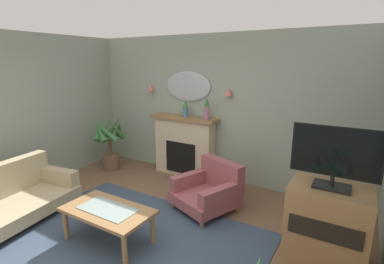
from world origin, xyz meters
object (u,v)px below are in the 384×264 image
wall_sconce_left (151,87)px  tv_flatscreen (335,156)px  mantel_vase_left (185,108)px  wall_sconce_right (228,92)px  tv_cabinet (327,226)px  armchair_in_corner (210,189)px  mantel_vase_centre (207,108)px  fireplace (184,146)px  coffee_table (108,213)px  floral_couch (6,200)px  potted_plant_corner_palm (110,142)px  wall_mirror (188,86)px

wall_sconce_left → tv_flatscreen: size_ratio=0.17×
mantel_vase_left → wall_sconce_right: size_ratio=2.33×
tv_cabinet → armchair_in_corner: bearing=164.6°
mantel_vase_left → mantel_vase_centre: (0.45, 0.00, 0.04)m
fireplace → wall_sconce_left: 1.38m
coffee_table → tv_flatscreen: bearing=21.6°
wall_sconce_left → floral_couch: bearing=-96.4°
wall_sconce_left → potted_plant_corner_palm: bearing=-134.2°
tv_flatscreen → wall_mirror: bearing=150.0°
wall_sconce_left → floral_couch: size_ratio=0.08×
wall_mirror → floral_couch: 3.39m
wall_mirror → wall_sconce_left: 0.85m
fireplace → tv_flatscreen: bearing=-27.7°
mantel_vase_centre → potted_plant_corner_palm: bearing=-165.6°
armchair_in_corner → potted_plant_corner_palm: size_ratio=0.97×
wall_mirror → potted_plant_corner_palm: size_ratio=0.89×
floral_couch → wall_sconce_left: bearing=83.6°
fireplace → wall_sconce_right: (0.85, 0.09, 1.09)m
mantel_vase_centre → wall_sconce_right: wall_sconce_right is taller
mantel_vase_left → wall_sconce_left: 0.97m
mantel_vase_left → wall_mirror: size_ratio=0.34×
mantel_vase_left → floral_couch: bearing=-114.3°
mantel_vase_left → armchair_in_corner: (1.00, -0.91, -1.01)m
fireplace → tv_flatscreen: (2.69, -1.41, 0.68)m
potted_plant_corner_palm → floral_couch: bearing=-82.4°
potted_plant_corner_palm → tv_cabinet: bearing=-11.7°
mantel_vase_centre → wall_sconce_left: wall_sconce_left is taller
coffee_table → potted_plant_corner_palm: 2.58m
coffee_table → potted_plant_corner_palm: potted_plant_corner_palm is taller
wall_mirror → tv_cabinet: (2.69, -1.53, -1.26)m
wall_mirror → mantel_vase_left: bearing=-73.6°
floral_couch → coffee_table: bearing=14.3°
wall_mirror → potted_plant_corner_palm: bearing=-155.2°
fireplace → tv_cabinet: bearing=-27.3°
armchair_in_corner → coffee_table: bearing=-115.5°
coffee_table → fireplace: bearing=99.4°
mantel_vase_left → tv_cabinet: size_ratio=0.36×
fireplace → tv_cabinet: (2.69, -1.39, -0.12)m
wall_sconce_left → armchair_in_corner: 2.55m
mantel_vase_left → tv_cabinet: 3.10m
mantel_vase_centre → tv_flatscreen: mantel_vase_centre is taller
fireplace → mantel_vase_centre: 0.94m
floral_couch → potted_plant_corner_palm: (-0.29, 2.19, 0.25)m
fireplace → wall_sconce_right: size_ratio=9.71×
fireplace → wall_sconce_left: size_ratio=9.71×
wall_sconce_left → mantel_vase_centre: bearing=-5.1°
tv_cabinet → coffee_table: bearing=-157.9°
wall_mirror → wall_sconce_right: wall_mirror is taller
coffee_table → tv_cabinet: (2.31, 0.93, 0.07)m
wall_mirror → floral_couch: bearing=-112.1°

